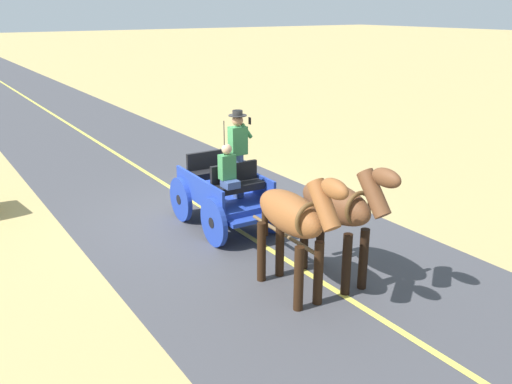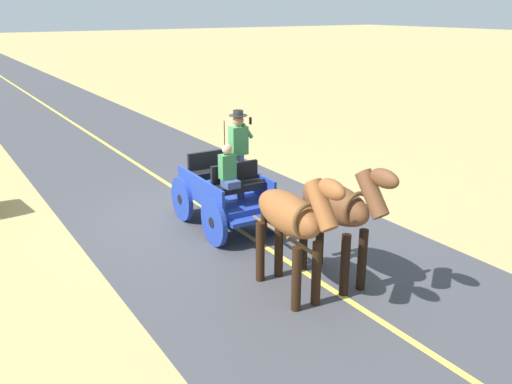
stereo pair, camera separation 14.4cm
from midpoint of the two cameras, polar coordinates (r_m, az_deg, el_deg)
name	(u,v)px [view 1 (the left image)]	position (r m, az deg, el deg)	size (l,w,h in m)	color
ground_plane	(214,215)	(12.11, -4.82, -2.43)	(200.00, 200.00, 0.00)	tan
road_surface	(214,215)	(12.10, -4.82, -2.41)	(6.01, 160.00, 0.01)	#424247
road_centre_stripe	(214,215)	(12.10, -4.82, -2.39)	(0.12, 160.00, 0.00)	#DBCC4C
horse_drawn_carriage	(226,190)	(11.15, -3.52, 0.17)	(1.48, 4.51, 2.50)	#1E3899
horse_near_side	(340,207)	(8.84, 8.34, -1.60)	(0.57, 2.13, 2.21)	brown
horse_off_side	(294,218)	(8.32, 3.52, -2.75)	(0.64, 2.13, 2.21)	brown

